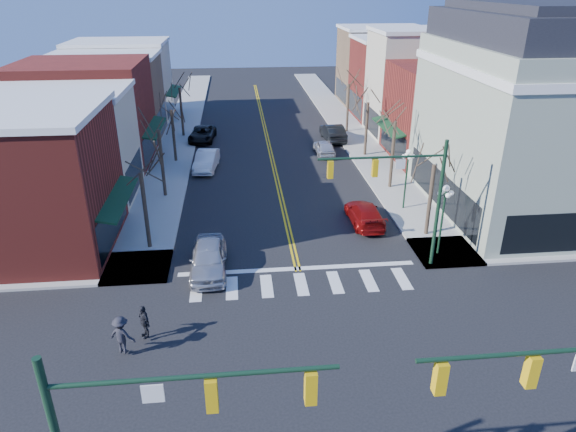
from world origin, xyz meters
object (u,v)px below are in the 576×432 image
object	(u,v)px
victorian_corner	(540,113)
lamppost_corner	(444,208)
lamppost_midblock	(407,169)
pedestrian_dark_b	(122,335)
pedestrian_dark_a	(144,321)
car_left_mid	(206,161)
car_left_near	(209,258)
car_left_far	(202,134)
car_right_mid	(324,147)
car_right_near	(365,214)
car_right_far	(333,132)

from	to	relation	value
victorian_corner	lamppost_corner	world-z (taller)	victorian_corner
lamppost_midblock	pedestrian_dark_b	distance (m)	21.29
pedestrian_dark_a	car_left_mid	bearing A→B (deg)	141.93
car_left_near	car_left_far	xyz separation A→B (m)	(-1.59, 25.35, -0.14)
car_left_mid	car_right_mid	size ratio (longest dim) A/B	1.17
victorian_corner	car_left_mid	size ratio (longest dim) A/B	3.07
lamppost_corner	car_right_near	bearing A→B (deg)	124.69
car_right_mid	car_right_far	bearing A→B (deg)	-110.43
car_left_far	car_right_far	size ratio (longest dim) A/B	0.99
car_right_mid	pedestrian_dark_b	distance (m)	29.31
lamppost_midblock	car_left_mid	world-z (taller)	lamppost_midblock
pedestrian_dark_b	lamppost_corner	bearing A→B (deg)	-136.85
victorian_corner	car_left_mid	xyz separation A→B (m)	(-22.14, 10.30, -5.89)
victorian_corner	pedestrian_dark_b	world-z (taller)	victorian_corner
car_left_near	pedestrian_dark_a	bearing A→B (deg)	-114.64
victorian_corner	car_right_mid	bearing A→B (deg)	131.39
lamppost_midblock	car_left_near	distance (m)	14.93
lamppost_midblock	car_left_near	world-z (taller)	lamppost_midblock
car_left_mid	car_right_mid	bearing A→B (deg)	23.00
car_left_mid	lamppost_midblock	bearing A→B (deg)	-28.23
pedestrian_dark_a	car_right_mid	bearing A→B (deg)	120.70
victorian_corner	car_left_far	bearing A→B (deg)	140.54
victorian_corner	pedestrian_dark_b	bearing A→B (deg)	-152.13
pedestrian_dark_b	car_left_mid	bearing A→B (deg)	-76.22
car_right_mid	pedestrian_dark_a	world-z (taller)	pedestrian_dark_a
car_left_near	lamppost_corner	bearing A→B (deg)	2.26
victorian_corner	car_right_mid	distance (m)	18.68
car_left_mid	victorian_corner	bearing A→B (deg)	-17.87
lamppost_midblock	car_right_far	bearing A→B (deg)	95.98
car_left_near	car_right_near	xyz separation A→B (m)	(9.82, 5.11, -0.14)
car_right_near	car_right_far	bearing A→B (deg)	-94.94
car_left_far	car_right_near	bearing A→B (deg)	-54.35
car_left_far	pedestrian_dark_a	bearing A→B (deg)	-85.56
car_left_far	pedestrian_dark_b	size ratio (longest dim) A/B	2.82
victorian_corner	pedestrian_dark_b	size ratio (longest dim) A/B	8.22
car_left_mid	car_right_far	world-z (taller)	car_right_far
car_left_far	lamppost_corner	bearing A→B (deg)	-53.32
lamppost_corner	car_right_near	xyz separation A→B (m)	(-3.19, 4.61, -2.28)
car_left_near	car_left_mid	world-z (taller)	car_left_near
car_left_near	pedestrian_dark_a	xyz separation A→B (m)	(-2.56, -5.56, 0.12)
victorian_corner	car_left_near	distance (m)	23.03
lamppost_midblock	car_right_far	xyz separation A→B (m)	(-1.80, 17.18, -2.15)
car_left_near	car_right_near	world-z (taller)	car_left_near
victorian_corner	pedestrian_dark_a	size ratio (longest dim) A/B	9.00
lamppost_midblock	car_right_near	bearing A→B (deg)	-149.36
lamppost_midblock	car_right_mid	size ratio (longest dim) A/B	1.09
car_left_mid	car_right_far	bearing A→B (deg)	38.58
lamppost_corner	car_right_near	world-z (taller)	lamppost_corner
car_left_near	car_right_near	size ratio (longest dim) A/B	1.02
car_right_far	car_right_mid	bearing A→B (deg)	66.87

